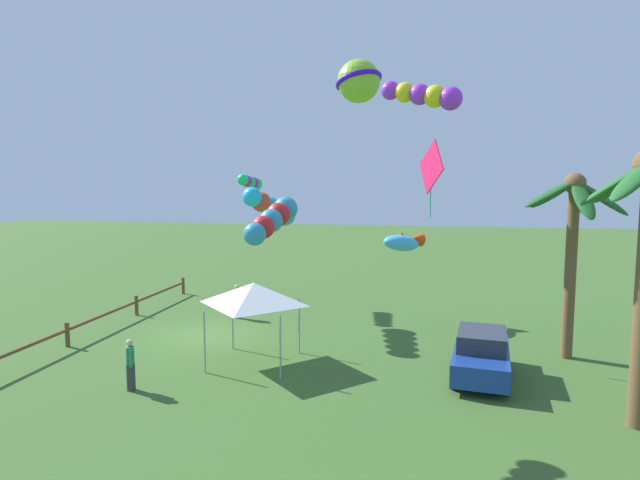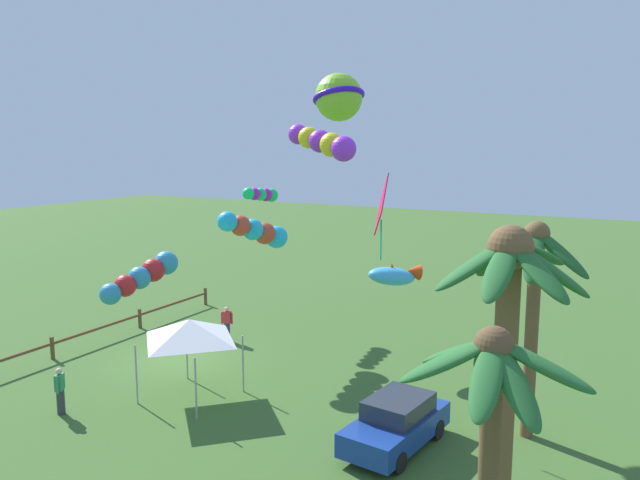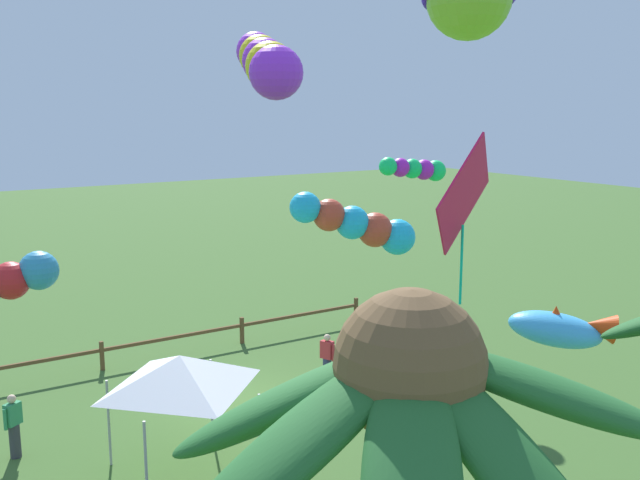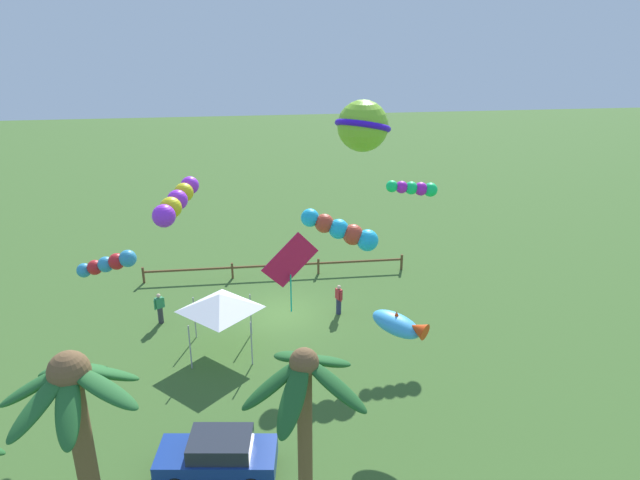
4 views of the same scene
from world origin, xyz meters
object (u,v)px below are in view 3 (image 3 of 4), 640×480
object	(u,v)px
festival_tent	(180,372)
kite_diamond_2	(464,197)
kite_fish_3	(561,329)
spectator_0	(327,359)
kite_tube_5	(358,224)
kite_tube_6	(266,62)
spectator_1	(14,425)
kite_tube_4	(415,169)

from	to	relation	value
festival_tent	kite_diamond_2	xyz separation A→B (m)	(-2.73, 5.97, 4.39)
festival_tent	kite_fish_3	bearing A→B (deg)	144.27
spectator_0	kite_diamond_2	xyz separation A→B (m)	(3.00, 8.73, 6.05)
spectator_0	kite_diamond_2	world-z (taller)	kite_diamond_2
kite_fish_3	kite_tube_5	world-z (taller)	kite_tube_5
spectator_0	kite_tube_6	bearing A→B (deg)	52.44
kite_diamond_2	kite_tube_6	size ratio (longest dim) A/B	1.19
spectator_1	kite_diamond_2	distance (m)	12.24
kite_tube_5	spectator_0	bearing A→B (deg)	-95.17
kite_tube_5	kite_tube_6	world-z (taller)	kite_tube_6
kite_tube_5	kite_tube_6	distance (m)	9.89
spectator_0	kite_tube_6	size ratio (longest dim) A/B	0.65
festival_tent	kite_tube_4	xyz separation A→B (m)	(-9.42, -3.27, 3.89)
kite_tube_5	kite_tube_6	xyz separation A→B (m)	(6.32, 6.64, 3.72)
kite_tube_4	kite_tube_6	distance (m)	13.77
kite_fish_3	kite_tube_5	distance (m)	6.18
kite_tube_4	spectator_0	bearing A→B (deg)	7.78
kite_diamond_2	festival_tent	bearing A→B (deg)	-65.43
spectator_1	festival_tent	size ratio (longest dim) A/B	0.56
spectator_0	kite_fish_3	bearing A→B (deg)	97.80
spectator_0	kite_diamond_2	size ratio (longest dim) A/B	0.55
kite_tube_6	kite_diamond_2	bearing A→B (deg)	174.86
spectator_0	kite_tube_4	world-z (taller)	kite_tube_4
kite_fish_3	spectator_0	bearing A→B (deg)	-82.20
kite_tube_4	kite_tube_5	xyz separation A→B (m)	(3.85, 2.28, -1.16)
festival_tent	kite_fish_3	world-z (taller)	kite_fish_3
kite_diamond_2	kite_tube_6	distance (m)	4.05
spectator_0	spectator_1	distance (m)	8.85
kite_fish_3	kite_tube_6	world-z (taller)	kite_tube_6
festival_tent	kite_tube_6	xyz separation A→B (m)	(0.75, 5.66, 6.45)
spectator_1	kite_fish_3	distance (m)	12.90
festival_tent	kite_tube_5	size ratio (longest dim) A/B	0.84
spectator_1	kite_tube_5	distance (m)	9.92
festival_tent	kite_tube_6	distance (m)	8.61
spectator_1	festival_tent	distance (m)	4.58
kite_fish_3	kite_tube_5	size ratio (longest dim) A/B	0.64
kite_tube_4	kite_tube_5	bearing A→B (deg)	30.62
festival_tent	kite_diamond_2	size ratio (longest dim) A/B	0.99
spectator_0	kite_tube_4	xyz separation A→B (m)	(-3.69, -0.50, 5.54)
festival_tent	kite_tube_5	xyz separation A→B (m)	(-5.57, -0.99, 2.73)
kite_fish_3	kite_tube_6	distance (m)	9.23
spectator_0	kite_tube_5	size ratio (longest dim) A/B	0.47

